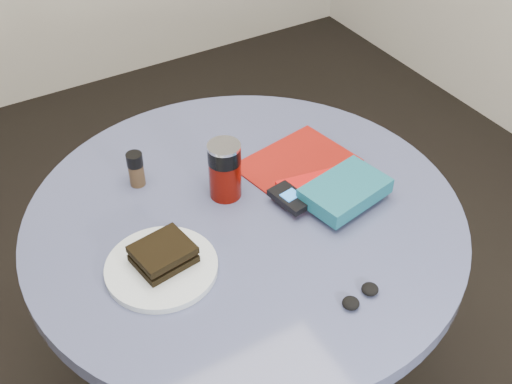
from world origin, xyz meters
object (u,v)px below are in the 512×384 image
table (245,263)px  red_book (315,189)px  plate (162,268)px  headphones (360,296)px  magazine (297,164)px  pepper_grinder (136,169)px  novel (345,191)px  soda_can (225,170)px  mp3_player (290,198)px  sandwich (163,254)px

table → red_book: (0.18, -0.02, 0.17)m
plate → headphones: 0.41m
magazine → plate: bearing=-171.0°
pepper_grinder → magazine: bearing=-19.7°
plate → novel: 0.45m
soda_can → red_book: soda_can is taller
soda_can → red_book: bearing=-29.7°
table → magazine: bearing=23.7°
magazine → table: bearing=-166.5°
red_book → plate: bearing=-164.2°
pepper_grinder → headphones: size_ratio=0.94×
novel → mp3_player: (-0.11, 0.05, -0.01)m
novel → headphones: size_ratio=2.04×
plate → sandwich: bearing=38.1°
table → headphones: size_ratio=10.61×
plate → sandwich: (0.01, 0.01, 0.03)m
plate → pepper_grinder: (0.07, 0.28, 0.04)m
table → plate: size_ratio=4.30×
novel → mp3_player: novel is taller
plate → headphones: bearing=-41.9°
sandwich → table: bearing=13.9°
headphones → sandwich: bearing=136.4°
table → soda_can: (-0.00, 0.08, 0.24)m
mp3_player → headphones: 0.30m
red_book → headphones: size_ratio=1.68×
magazine → pepper_grinder: bearing=150.1°
sandwich → headphones: bearing=-43.6°
sandwich → magazine: (0.43, 0.14, -0.03)m
magazine → mp3_player: mp3_player is taller
novel → headphones: 0.29m
pepper_grinder → headphones: pepper_grinder is taller
table → red_book: 0.25m
soda_can → pepper_grinder: bearing=139.0°
headphones → table: bearing=101.7°
novel → mp3_player: size_ratio=1.80×
table → pepper_grinder: size_ratio=11.29×
plate → red_book: size_ratio=1.47×
sandwich → red_book: (0.40, 0.03, -0.02)m
soda_can → pepper_grinder: 0.22m
soda_can → magazine: soda_can is taller
table → novel: (0.21, -0.09, 0.20)m
table → sandwich: 0.30m
plate → soda_can: (0.23, 0.14, 0.06)m
table → mp3_player: size_ratio=9.37×
headphones → magazine: bearing=72.5°
magazine → novel: bearing=-96.1°
sandwich → red_book: sandwich is taller
novel → sandwich: bearing=165.0°
table → mp3_player: 0.22m
magazine → red_book: bearing=-112.7°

